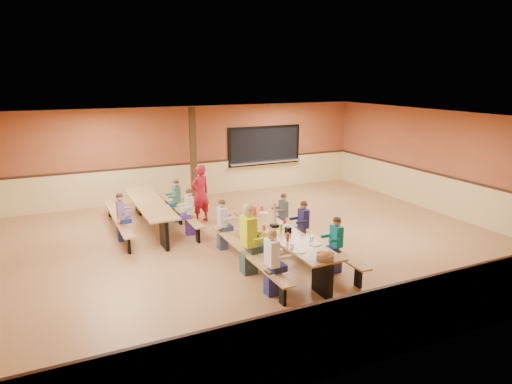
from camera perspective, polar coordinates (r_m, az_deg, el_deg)
name	(u,v)px	position (r m, az deg, el deg)	size (l,w,h in m)	color
ground	(258,243)	(11.14, 0.30, -6.44)	(12.00, 12.00, 0.00)	brown
room_envelope	(258,216)	(10.91, 0.30, -3.05)	(12.04, 10.04, 3.02)	brown
kitchen_pass_through	(265,147)	(16.20, 1.08, 5.61)	(2.78, 0.28, 1.38)	black
structural_post	(193,155)	(14.65, -7.84, 4.59)	(0.18, 0.18, 3.00)	#332211
cafeteria_table_main	(282,242)	(9.77, 3.32, -6.22)	(1.91, 3.70, 0.74)	olive
cafeteria_table_second	(149,209)	(12.37, -13.20, -2.12)	(1.91, 3.70, 0.74)	olive
seated_child_white_left	(272,263)	(8.46, 1.99, -8.81)	(0.40, 0.32, 1.26)	white
seated_adult_yellow	(248,240)	(9.30, -0.96, -5.97)	(0.49, 0.40, 1.45)	#BAD612
seated_child_grey_left	(222,225)	(10.64, -4.24, -4.13)	(0.36, 0.29, 1.18)	#B3B3B3
seated_child_teal_right	(336,245)	(9.54, 9.96, -6.55)	(0.35, 0.29, 1.17)	#0C7888
seated_child_navy_right	(303,226)	(10.57, 5.92, -4.30)	(0.35, 0.29, 1.18)	#202052
seated_child_char_right	(283,216)	(11.36, 3.43, -3.04)	(0.33, 0.27, 1.12)	#43484C
seated_child_purple_sec	(121,217)	(11.62, -16.52, -3.07)	(0.36, 0.29, 1.19)	#835B94
seated_child_green_sec	(177,201)	(12.81, -9.88, -1.11)	(0.35, 0.29, 1.17)	#356A4F
seated_child_tan_sec	(190,212)	(11.69, -8.30, -2.51)	(0.36, 0.29, 1.18)	beige
standing_woman	(200,194)	(12.60, -7.00, -0.20)	(0.59, 0.39, 1.62)	#A41220
punch_pitcher	(253,212)	(10.67, -0.36, -2.56)	(0.16, 0.16, 0.22)	red
chip_bowl	(325,256)	(8.34, 8.66, -7.94)	(0.32, 0.32, 0.15)	orange
napkin_dispenser	(288,230)	(9.65, 4.03, -4.75)	(0.10, 0.14, 0.13)	black
condiment_mustard	(281,227)	(9.72, 3.16, -4.45)	(0.06, 0.06, 0.17)	yellow
condiment_ketchup	(288,237)	(9.18, 4.00, -5.62)	(0.06, 0.06, 0.17)	#B2140F
table_paddle	(275,221)	(9.97, 2.34, -3.65)	(0.16, 0.16, 0.56)	black
place_settings	(283,230)	(9.68, 3.34, -4.73)	(0.65, 3.30, 0.11)	beige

